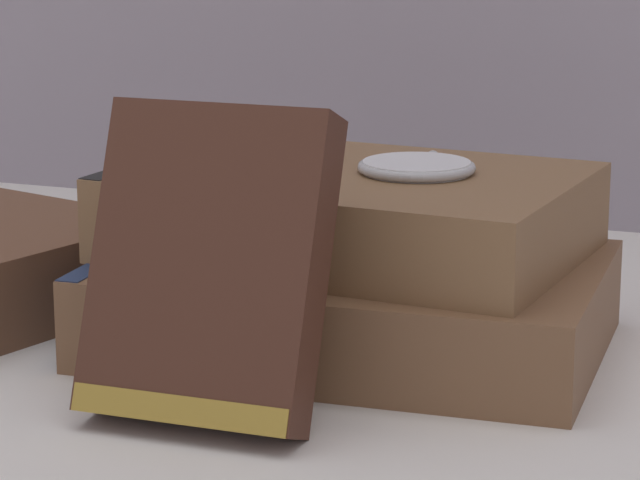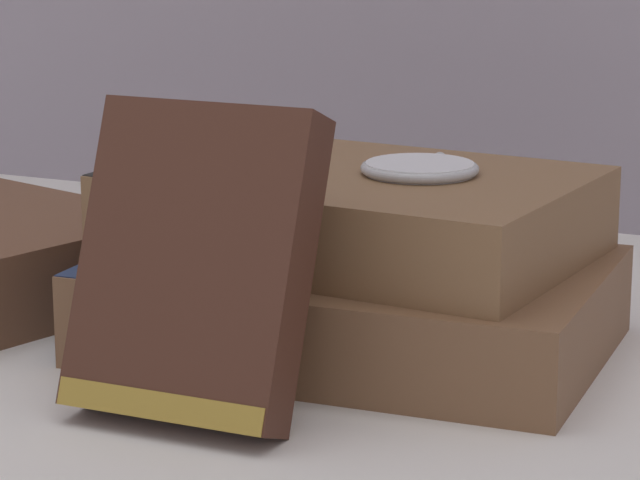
# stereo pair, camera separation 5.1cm
# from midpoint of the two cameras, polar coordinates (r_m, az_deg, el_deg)

# --- Properties ---
(ground_plane) EXTENTS (3.00, 3.00, 0.00)m
(ground_plane) POSITION_cam_midpoint_polar(r_m,az_deg,el_deg) (0.75, 1.59, -4.42)
(ground_plane) COLOR silver
(book_flat_bottom) EXTENTS (0.25, 0.18, 0.05)m
(book_flat_bottom) POSITION_cam_midpoint_polar(r_m,az_deg,el_deg) (0.76, 2.87, -2.42)
(book_flat_bottom) COLOR brown
(book_flat_bottom) RESTS_ON ground_plane
(book_flat_top) EXTENTS (0.24, 0.18, 0.04)m
(book_flat_top) POSITION_cam_midpoint_polar(r_m,az_deg,el_deg) (0.76, 2.90, 1.08)
(book_flat_top) COLOR brown
(book_flat_top) RESTS_ON book_flat_bottom
(book_leaning_front) EXTENTS (0.10, 0.07, 0.14)m
(book_leaning_front) POSITION_cam_midpoint_polar(r_m,az_deg,el_deg) (0.65, -2.54, -1.34)
(book_leaning_front) COLOR #422319
(book_leaning_front) RESTS_ON ground_plane
(pocket_watch) EXTENTS (0.06, 0.06, 0.01)m
(pocket_watch) POSITION_cam_midpoint_polar(r_m,az_deg,el_deg) (0.75, 5.74, 2.69)
(pocket_watch) COLOR silver
(pocket_watch) RESTS_ON book_flat_top
(reading_glasses) EXTENTS (0.12, 0.08, 0.00)m
(reading_glasses) POSITION_cam_midpoint_polar(r_m,az_deg,el_deg) (0.93, 3.66, -0.76)
(reading_glasses) COLOR #4C3828
(reading_glasses) RESTS_ON ground_plane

